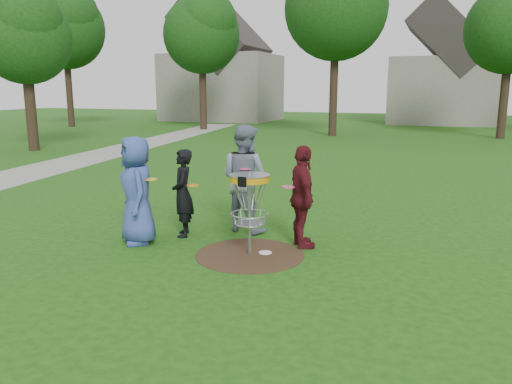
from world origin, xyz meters
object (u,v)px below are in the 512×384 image
(player_black, at_px, (183,193))
(player_grey, at_px, (245,178))
(player_blue, at_px, (137,190))
(player_maroon, at_px, (302,197))
(disc_golf_basket, at_px, (250,194))

(player_black, relative_size, player_grey, 0.79)
(player_blue, relative_size, player_grey, 0.93)
(player_maroon, relative_size, disc_golf_basket, 1.28)
(player_grey, relative_size, player_maroon, 1.16)
(player_maroon, bearing_deg, disc_golf_basket, 106.24)
(player_blue, distance_m, player_grey, 2.03)
(player_grey, distance_m, disc_golf_basket, 1.48)
(player_black, height_order, player_grey, player_grey)
(player_maroon, xyz_separation_m, disc_golf_basket, (-0.69, -0.71, 0.14))
(player_blue, distance_m, disc_golf_basket, 2.09)
(player_black, height_order, player_maroon, player_maroon)
(player_maroon, height_order, disc_golf_basket, player_maroon)
(player_black, bearing_deg, disc_golf_basket, 41.82)
(player_grey, xyz_separation_m, disc_golf_basket, (0.61, -1.35, 0.00))
(player_blue, xyz_separation_m, player_black, (0.54, 0.65, -0.14))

